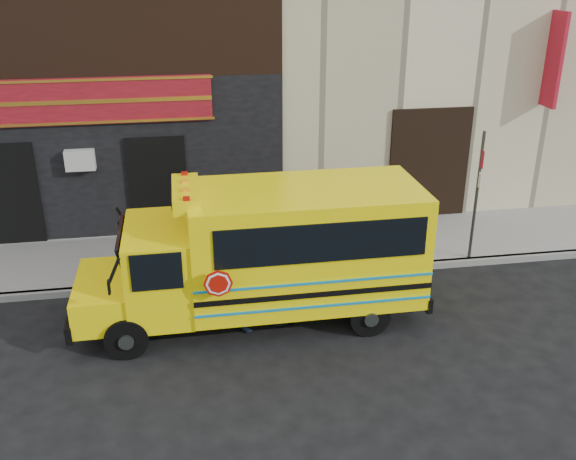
% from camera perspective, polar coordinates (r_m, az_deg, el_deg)
% --- Properties ---
extents(ground, '(120.00, 120.00, 0.00)m').
position_cam_1_polar(ground, '(12.60, 3.43, -9.66)').
color(ground, black).
rests_on(ground, ground).
extents(curb, '(40.00, 0.20, 0.15)m').
position_cam_1_polar(curb, '(14.77, 1.25, -3.98)').
color(curb, gray).
rests_on(curb, ground).
extents(sidewalk, '(40.00, 3.00, 0.15)m').
position_cam_1_polar(sidewalk, '(16.09, 0.27, -1.55)').
color(sidewalk, gray).
rests_on(sidewalk, ground).
extents(school_bus, '(6.91, 2.45, 2.92)m').
position_cam_1_polar(school_bus, '(12.59, -1.50, -1.78)').
color(school_bus, black).
rests_on(school_bus, ground).
extents(sign_pole, '(0.10, 0.28, 3.24)m').
position_cam_1_polar(sign_pole, '(15.40, 16.45, 3.15)').
color(sign_pole, '#373E3A').
rests_on(sign_pole, ground).
extents(bicycle, '(1.96, 0.98, 1.13)m').
position_cam_1_polar(bicycle, '(12.70, -3.52, -6.38)').
color(bicycle, black).
rests_on(bicycle, ground).
extents(cyclist, '(0.63, 0.74, 1.73)m').
position_cam_1_polar(cyclist, '(12.50, -3.49, -5.36)').
color(cyclist, black).
rests_on(cyclist, ground).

